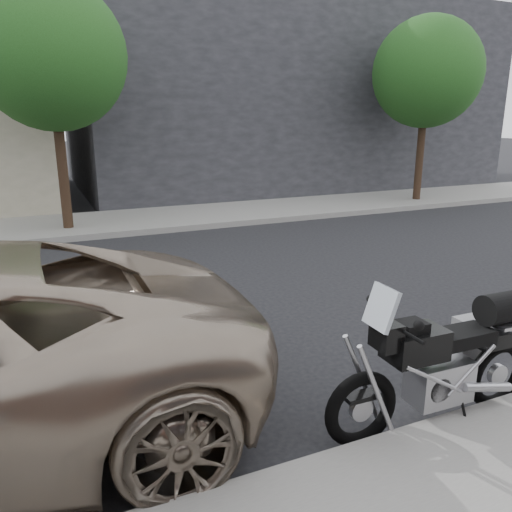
# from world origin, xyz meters

# --- Properties ---
(ground) EXTENTS (120.00, 120.00, 0.00)m
(ground) POSITION_xyz_m (0.00, 0.00, 0.00)
(ground) COLOR black
(ground) RESTS_ON ground
(far_sidewalk) EXTENTS (44.00, 3.00, 0.15)m
(far_sidewalk) POSITION_xyz_m (0.00, -6.50, 0.07)
(far_sidewalk) COLOR gray
(far_sidewalk) RESTS_ON ground
(far_building_dark) EXTENTS (16.00, 11.00, 7.00)m
(far_building_dark) POSITION_xyz_m (-7.00, -13.50, 3.50)
(far_building_dark) COLOR #25262A
(far_building_dark) RESTS_ON ground
(street_tree_left) EXTENTS (3.40, 3.40, 5.70)m
(street_tree_left) POSITION_xyz_m (-9.00, -6.00, 4.14)
(street_tree_left) COLOR #332217
(street_tree_left) RESTS_ON far_sidewalk
(street_tree_mid) EXTENTS (3.40, 3.40, 5.70)m
(street_tree_mid) POSITION_xyz_m (2.00, -6.00, 4.14)
(street_tree_mid) COLOR #332217
(street_tree_mid) RESTS_ON far_sidewalk
(motorcycle) EXTENTS (2.29, 0.74, 1.45)m
(motorcycle) POSITION_xyz_m (-0.61, 3.88, 0.62)
(motorcycle) COLOR black
(motorcycle) RESTS_ON ground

